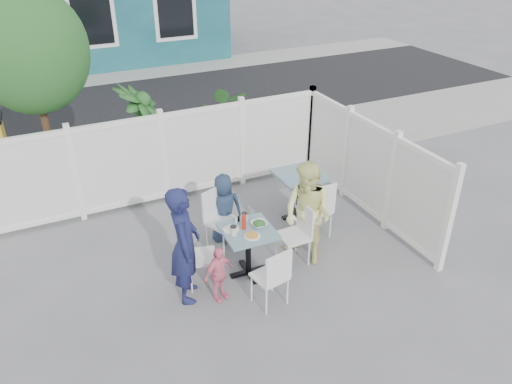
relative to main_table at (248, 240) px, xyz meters
name	(u,v)px	position (x,y,z in m)	size (l,w,h in m)	color
ground	(212,279)	(-0.52, 0.10, -0.56)	(80.00, 80.00, 0.00)	slate
near_sidewalk	(143,169)	(-0.52, 3.90, -0.56)	(24.00, 2.60, 0.01)	gray
street	(106,111)	(-0.52, 7.60, -0.56)	(24.00, 5.00, 0.01)	black
far_sidewalk	(86,79)	(-0.52, 10.70, -0.56)	(24.00, 1.60, 0.01)	gray
fence_back	(164,160)	(-0.42, 2.50, 0.22)	(5.86, 0.08, 1.60)	white
fence_right	(367,169)	(2.48, 0.70, 0.22)	(0.08, 3.66, 1.60)	white
tree	(30,52)	(-2.12, 3.40, 2.03)	(1.80, 1.62, 3.59)	#382316
potted_shrub_a	(143,138)	(-0.59, 3.20, 0.38)	(1.06, 1.06, 1.90)	#1D5424
potted_shrub_b	(223,137)	(0.92, 3.10, 0.17)	(1.32, 1.14, 1.46)	#1D5424
main_table	(248,240)	(0.00, 0.00, 0.00)	(0.71, 0.71, 0.73)	teal
spare_table	(300,184)	(1.40, 1.03, 0.05)	(0.75, 0.75, 0.79)	teal
chair_left	(195,252)	(-0.73, 0.10, -0.04)	(0.49, 0.50, 0.90)	white
chair_right	(298,230)	(0.77, -0.03, -0.03)	(0.41, 0.42, 0.91)	white
chair_back	(220,215)	(-0.11, 0.77, 0.00)	(0.57, 0.56, 0.96)	white
chair_near	(273,274)	(0.01, -0.74, -0.06)	(0.46, 0.45, 0.87)	white
chair_spare	(318,207)	(1.33, 0.34, 0.00)	(0.45, 0.44, 0.97)	white
man	(185,245)	(-0.91, -0.08, 0.25)	(0.59, 0.39, 1.62)	#191D4A
woman	(308,214)	(0.90, -0.04, 0.20)	(0.75, 0.58, 1.53)	#ECF44A
boy	(224,208)	(0.03, 0.92, -0.01)	(0.55, 0.35, 1.12)	#1F304A
toddler	(219,274)	(-0.57, -0.31, -0.16)	(0.47, 0.20, 0.80)	pink
plate_main	(252,236)	(-0.02, -0.17, 0.17)	(0.22, 0.22, 0.01)	white
plate_side	(231,229)	(-0.20, 0.10, 0.17)	(0.22, 0.22, 0.01)	white
salad_bowl	(259,224)	(0.18, 0.03, 0.19)	(0.22, 0.22, 0.05)	white
coffee_cup_a	(233,231)	(-0.22, -0.03, 0.23)	(0.08, 0.08, 0.13)	beige
coffee_cup_b	(245,217)	(0.05, 0.23, 0.22)	(0.08, 0.08, 0.11)	beige
ketchup_bottle	(244,223)	(-0.03, 0.05, 0.26)	(0.06, 0.06, 0.20)	red
salt_shaker	(236,221)	(-0.07, 0.23, 0.20)	(0.03, 0.03, 0.07)	white
pepper_shaker	(239,219)	(-0.02, 0.26, 0.20)	(0.03, 0.03, 0.08)	black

